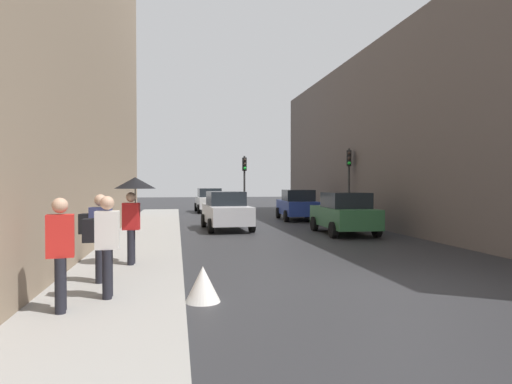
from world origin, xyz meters
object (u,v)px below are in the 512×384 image
(car_green_estate, at_px, (344,213))
(warning_sign_triangle, at_px, (203,284))
(traffic_light_far_median, at_px, (244,175))
(car_white_compact, at_px, (210,200))
(car_silver_hatchback, at_px, (226,211))
(pedestrian_with_black_backpack, at_px, (105,240))
(pedestrian_with_umbrella, at_px, (134,196))
(car_blue_van, at_px, (297,205))
(pedestrian_in_red_jacket, at_px, (60,249))
(traffic_light_mid_street, at_px, (349,172))
(pedestrian_with_grey_backpack, at_px, (98,232))

(car_green_estate, relative_size, warning_sign_triangle, 6.54)
(car_green_estate, distance_m, warning_sign_triangle, 11.81)
(traffic_light_far_median, xyz_separation_m, car_white_compact, (-1.82, 5.29, -1.79))
(car_silver_hatchback, relative_size, pedestrian_with_black_backpack, 2.42)
(pedestrian_with_umbrella, height_order, warning_sign_triangle, pedestrian_with_umbrella)
(car_silver_hatchback, height_order, car_white_compact, same)
(car_blue_van, relative_size, pedestrian_in_red_jacket, 2.43)
(pedestrian_with_umbrella, bearing_deg, car_green_estate, 39.60)
(traffic_light_mid_street, bearing_deg, pedestrian_with_umbrella, -131.95)
(car_white_compact, height_order, warning_sign_triangle, car_white_compact)
(car_green_estate, distance_m, pedestrian_in_red_jacket, 13.77)
(car_green_estate, bearing_deg, car_blue_van, 90.04)
(car_blue_van, bearing_deg, pedestrian_in_red_jacket, -115.88)
(pedestrian_in_red_jacket, relative_size, warning_sign_triangle, 2.72)
(traffic_light_far_median, xyz_separation_m, warning_sign_triangle, (-3.77, -19.84, -2.34))
(pedestrian_with_umbrella, height_order, pedestrian_in_red_jacket, pedestrian_with_umbrella)
(car_blue_van, bearing_deg, car_green_estate, -89.96)
(pedestrian_with_grey_backpack, height_order, warning_sign_triangle, pedestrian_with_grey_backpack)
(pedestrian_with_black_backpack, distance_m, warning_sign_triangle, 1.89)
(car_green_estate, bearing_deg, pedestrian_with_umbrella, -140.40)
(pedestrian_with_grey_backpack, relative_size, pedestrian_in_red_jacket, 1.00)
(traffic_light_mid_street, bearing_deg, car_blue_van, 125.24)
(car_blue_van, relative_size, pedestrian_with_umbrella, 2.01)
(pedestrian_with_umbrella, bearing_deg, pedestrian_with_black_backpack, -93.56)
(traffic_light_mid_street, relative_size, car_green_estate, 0.94)
(pedestrian_with_black_backpack, height_order, warning_sign_triangle, pedestrian_with_black_backpack)
(warning_sign_triangle, bearing_deg, traffic_light_far_median, 79.24)
(car_silver_hatchback, relative_size, warning_sign_triangle, 6.59)
(traffic_light_far_median, xyz_separation_m, pedestrian_in_red_jacket, (-6.01, -20.63, -1.53))
(warning_sign_triangle, bearing_deg, car_white_compact, 85.56)
(traffic_light_mid_street, relative_size, pedestrian_with_black_backpack, 2.25)
(car_blue_van, distance_m, pedestrian_in_red_jacket, 20.04)
(car_silver_hatchback, relative_size, pedestrian_with_umbrella, 2.00)
(car_green_estate, bearing_deg, pedestrian_in_red_jacket, -129.48)
(traffic_light_mid_street, relative_size, pedestrian_with_grey_backpack, 2.25)
(car_green_estate, distance_m, car_white_compact, 15.97)
(car_silver_hatchback, height_order, warning_sign_triangle, car_silver_hatchback)
(car_green_estate, bearing_deg, traffic_light_far_median, 105.35)
(car_blue_van, distance_m, pedestrian_with_umbrella, 16.19)
(pedestrian_with_grey_backpack, height_order, pedestrian_in_red_jacket, same)
(car_white_compact, relative_size, warning_sign_triangle, 6.54)
(traffic_light_mid_street, xyz_separation_m, warning_sign_triangle, (-8.54, -14.37, -2.42))
(car_white_compact, height_order, pedestrian_with_grey_backpack, pedestrian_with_grey_backpack)
(car_white_compact, bearing_deg, pedestrian_with_umbrella, -98.93)
(car_green_estate, height_order, pedestrian_in_red_jacket, pedestrian_in_red_jacket)
(pedestrian_in_red_jacket, bearing_deg, traffic_light_mid_street, 54.59)
(traffic_light_mid_street, bearing_deg, pedestrian_with_black_backpack, -125.41)
(pedestrian_in_red_jacket, bearing_deg, warning_sign_triangle, 19.54)
(traffic_light_mid_street, xyz_separation_m, car_white_compact, (-6.59, 10.76, -1.87))
(car_white_compact, distance_m, warning_sign_triangle, 25.21)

